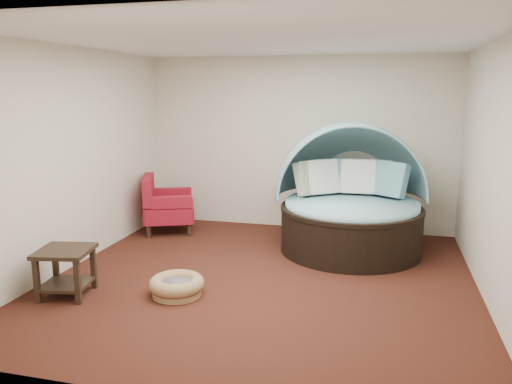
% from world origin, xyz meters
% --- Properties ---
extents(floor, '(5.00, 5.00, 0.00)m').
position_xyz_m(floor, '(0.00, 0.00, 0.00)').
color(floor, '#411C12').
rests_on(floor, ground).
extents(wall_back, '(5.00, 0.00, 5.00)m').
position_xyz_m(wall_back, '(0.00, 2.50, 1.40)').
color(wall_back, beige).
rests_on(wall_back, floor).
extents(wall_front, '(5.00, 0.00, 5.00)m').
position_xyz_m(wall_front, '(0.00, -2.50, 1.40)').
color(wall_front, beige).
rests_on(wall_front, floor).
extents(wall_left, '(0.00, 5.00, 5.00)m').
position_xyz_m(wall_left, '(-2.50, 0.00, 1.40)').
color(wall_left, beige).
rests_on(wall_left, floor).
extents(wall_right, '(0.00, 5.00, 5.00)m').
position_xyz_m(wall_right, '(2.50, 0.00, 1.40)').
color(wall_right, beige).
rests_on(wall_right, floor).
extents(ceiling, '(5.00, 5.00, 0.00)m').
position_xyz_m(ceiling, '(0.00, 0.00, 2.80)').
color(ceiling, white).
rests_on(ceiling, wall_back).
extents(canopy_daybed, '(2.38, 2.32, 1.83)m').
position_xyz_m(canopy_daybed, '(0.93, 1.52, 0.85)').
color(canopy_daybed, black).
rests_on(canopy_daybed, floor).
extents(pet_basket, '(0.71, 0.71, 0.22)m').
position_xyz_m(pet_basket, '(-0.81, -0.69, 0.11)').
color(pet_basket, olive).
rests_on(pet_basket, floor).
extents(red_armchair, '(1.03, 1.03, 0.93)m').
position_xyz_m(red_armchair, '(-2.02, 1.67, 0.43)').
color(red_armchair, black).
rests_on(red_armchair, floor).
extents(side_table, '(0.66, 0.66, 0.54)m').
position_xyz_m(side_table, '(-2.00, -1.00, 0.35)').
color(side_table, black).
rests_on(side_table, floor).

